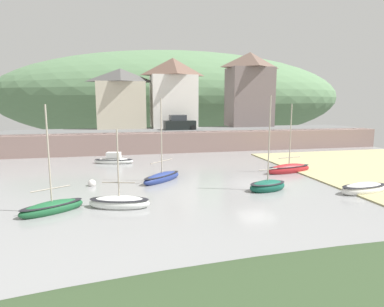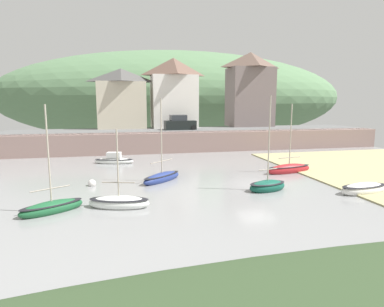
# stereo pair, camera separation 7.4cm
# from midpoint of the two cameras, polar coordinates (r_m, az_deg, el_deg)

# --- Properties ---
(ground) EXTENTS (48.00, 41.00, 0.61)m
(ground) POSITION_cam_midpoint_polar(r_m,az_deg,el_deg) (17.39, 28.70, -11.62)
(ground) COLOR gray
(quay_seawall) EXTENTS (48.00, 9.40, 2.40)m
(quay_seawall) POSITION_cam_midpoint_polar(r_m,az_deg,el_deg) (40.59, 1.31, 2.43)
(quay_seawall) COLOR gray
(quay_seawall) RESTS_ON ground
(hillside_backdrop) EXTENTS (80.00, 44.00, 20.54)m
(hillside_backdrop) POSITION_cam_midpoint_polar(r_m,az_deg,el_deg) (78.01, -2.77, 9.82)
(hillside_backdrop) COLOR #587D55
(hillside_backdrop) RESTS_ON ground
(waterfront_building_left) EXTENTS (6.83, 4.77, 8.19)m
(waterfront_building_left) POSITION_cam_midpoint_polar(r_m,az_deg,el_deg) (46.86, -12.38, 9.49)
(waterfront_building_left) COLOR beige
(waterfront_building_left) RESTS_ON ground
(waterfront_building_centre) EXTENTS (6.61, 5.22, 9.81)m
(waterfront_building_centre) POSITION_cam_midpoint_polar(r_m,az_deg,el_deg) (47.49, -3.37, 10.67)
(waterfront_building_centre) COLOR white
(waterfront_building_centre) RESTS_ON ground
(waterfront_building_right) EXTENTS (6.71, 4.91, 10.97)m
(waterfront_building_right) POSITION_cam_midpoint_polar(r_m,az_deg,el_deg) (50.72, 10.00, 11.09)
(waterfront_building_right) COLOR slate
(waterfront_building_right) RESTS_ON ground
(sailboat_tall_mast) EXTENTS (3.52, 2.70, 6.04)m
(sailboat_tall_mast) POSITION_cam_midpoint_polar(r_m,az_deg,el_deg) (19.53, -23.44, -8.65)
(sailboat_tall_mast) COLOR #1D5B33
(sailboat_tall_mast) RESTS_ON ground
(sailboat_far_left) EXTENTS (3.69, 1.67, 0.93)m
(sailboat_far_left) POSITION_cam_midpoint_polar(r_m,az_deg,el_deg) (24.45, 27.83, -5.51)
(sailboat_far_left) COLOR white
(sailboat_far_left) RESTS_ON ground
(sailboat_nearest_shore) EXTENTS (4.46, 1.86, 6.07)m
(sailboat_nearest_shore) POSITION_cam_midpoint_polar(r_m,az_deg,el_deg) (29.09, 16.58, -2.59)
(sailboat_nearest_shore) COLOR #A72025
(sailboat_nearest_shore) RESTS_ON ground
(motorboat_with_cabin) EXTENTS (3.73, 2.18, 4.69)m
(motorboat_with_cabin) POSITION_cam_midpoint_polar(r_m,az_deg,el_deg) (19.28, -12.75, -8.37)
(motorboat_with_cabin) COLOR white
(motorboat_with_cabin) RESTS_ON ground
(sailboat_blue_trim) EXTENTS (3.60, 3.41, 6.47)m
(sailboat_blue_trim) POSITION_cam_midpoint_polar(r_m,az_deg,el_deg) (24.93, -5.38, -4.18)
(sailboat_blue_trim) COLOR navy
(sailboat_blue_trim) RESTS_ON ground
(rowboat_small_beached) EXTENTS (3.06, 2.00, 6.62)m
(rowboat_small_beached) POSITION_cam_midpoint_polar(r_m,az_deg,el_deg) (22.90, 13.03, -5.52)
(rowboat_small_beached) COLOR #134F3E
(rowboat_small_beached) RESTS_ON ground
(dinghy_open_wooden) EXTENTS (4.01, 2.01, 1.26)m
(dinghy_open_wooden) POSITION_cam_midpoint_polar(r_m,az_deg,el_deg) (33.06, -13.63, -1.15)
(dinghy_open_wooden) COLOR white
(dinghy_open_wooden) RESTS_ON ground
(parked_car_near_slipway) EXTENTS (4.20, 1.95, 1.95)m
(parked_car_near_slipway) POSITION_cam_midpoint_polar(r_m,az_deg,el_deg) (43.13, -2.30, 5.27)
(parked_car_near_slipway) COLOR black
(parked_car_near_slipway) RESTS_ON ground
(mooring_buoy) EXTENTS (0.57, 0.57, 0.57)m
(mooring_buoy) POSITION_cam_midpoint_polar(r_m,az_deg,el_deg) (24.61, -17.24, -5.05)
(mooring_buoy) COLOR silver
(mooring_buoy) RESTS_ON ground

